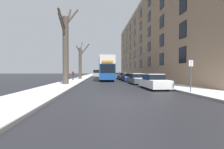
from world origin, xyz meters
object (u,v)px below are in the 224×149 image
at_px(oncoming_van, 96,73).
at_px(parked_car_2, 128,77).
at_px(pedestrian_left_sidewalk, 73,75).
at_px(street_sign_post, 191,74).
at_px(parked_car_0, 154,82).
at_px(bare_tree_left_1, 80,62).
at_px(parked_car_1, 137,79).
at_px(parked_car_4, 119,76).
at_px(bare_tree_left_0, 66,47).
at_px(double_decker_bus, 106,67).
at_px(parked_car_3, 122,76).

bearing_deg(oncoming_van, parked_car_2, -75.10).
relative_size(pedestrian_left_sidewalk, street_sign_post, 0.74).
height_order(parked_car_0, pedestrian_left_sidewalk, pedestrian_left_sidewalk).
height_order(bare_tree_left_1, pedestrian_left_sidewalk, bare_tree_left_1).
distance_m(parked_car_1, street_sign_post, 9.49).
relative_size(parked_car_4, oncoming_van, 0.77).
bearing_deg(street_sign_post, parked_car_0, 111.86).
xyz_separation_m(bare_tree_left_0, parked_car_1, (8.91, 1.54, -3.87)).
bearing_deg(double_decker_bus, oncoming_van, 96.38).
distance_m(parked_car_2, street_sign_post, 15.73).
bearing_deg(parked_car_2, parked_car_1, -90.00).
bearing_deg(bare_tree_left_1, parked_car_0, -63.81).
xyz_separation_m(bare_tree_left_1, oncoming_van, (3.03, 15.99, -2.47)).
height_order(parked_car_4, street_sign_post, street_sign_post).
height_order(bare_tree_left_0, street_sign_post, bare_tree_left_0).
bearing_deg(parked_car_0, parked_car_2, 90.00).
relative_size(bare_tree_left_1, parked_car_1, 1.87).
distance_m(double_decker_bus, parked_car_0, 15.84).
bearing_deg(parked_car_0, double_decker_bus, 103.56).
bearing_deg(bare_tree_left_1, street_sign_post, -64.49).
relative_size(parked_car_0, parked_car_1, 0.94).
bearing_deg(bare_tree_left_0, parked_car_0, -26.12).
bearing_deg(parked_car_4, oncoming_van, 119.42).
distance_m(parked_car_0, oncoming_van, 34.37).
bearing_deg(double_decker_bus, parked_car_4, 66.14).
bearing_deg(double_decker_bus, bare_tree_left_0, -115.50).
xyz_separation_m(bare_tree_left_1, parked_car_3, (8.80, 0.17, -3.09)).
bearing_deg(parked_car_4, parked_car_2, -90.00).
bearing_deg(pedestrian_left_sidewalk, bare_tree_left_0, 28.45).
xyz_separation_m(bare_tree_left_1, parked_car_0, (8.80, -17.89, -3.08)).
xyz_separation_m(parked_car_1, parked_car_4, (-0.00, 17.74, 0.05)).
bearing_deg(parked_car_4, bare_tree_left_1, -146.77).
height_order(bare_tree_left_1, oncoming_van, bare_tree_left_1).
relative_size(parked_car_2, oncoming_van, 0.76).
bearing_deg(double_decker_bus, street_sign_post, -74.86).
height_order(parked_car_2, street_sign_post, street_sign_post).
xyz_separation_m(parked_car_2, oncoming_van, (-5.77, 21.68, 0.62)).
distance_m(bare_tree_left_1, parked_car_0, 20.17).
bearing_deg(street_sign_post, parked_car_1, 98.42).
relative_size(parked_car_0, oncoming_van, 0.79).
height_order(parked_car_1, parked_car_2, parked_car_2).
bearing_deg(parked_car_4, bare_tree_left_0, -114.80).
relative_size(double_decker_bus, parked_car_1, 2.63).
bearing_deg(bare_tree_left_0, parked_car_3, 56.96).
relative_size(bare_tree_left_0, pedestrian_left_sidewalk, 5.21).
height_order(double_decker_bus, parked_car_3, double_decker_bus).
height_order(bare_tree_left_1, parked_car_3, bare_tree_left_1).
bearing_deg(parked_car_0, pedestrian_left_sidewalk, 123.88).
bearing_deg(oncoming_van, street_sign_post, -79.15).
relative_size(parked_car_2, pedestrian_left_sidewalk, 2.21).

